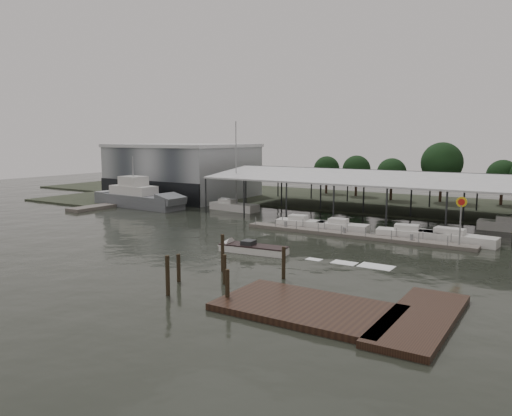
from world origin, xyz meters
The scene contains 18 objects.
ground centered at (0.00, 0.00, 0.00)m, with size 200.00×200.00×0.00m, color black.
land_strip_far centered at (0.00, 42.00, 0.10)m, with size 140.00×30.00×0.30m.
land_strip_west centered at (-40.00, 30.00, 0.10)m, with size 20.00×40.00×0.30m.
storage_warehouse centered at (-28.00, 29.94, 5.29)m, with size 24.50×20.50×10.50m.
covered_boat_shed centered at (17.00, 28.00, 6.13)m, with size 58.24×24.00×6.96m.
trawler_dock centered at (-30.00, 14.00, 0.25)m, with size 3.00×18.00×0.50m.
floating_dock centered at (15.00, 10.00, 0.20)m, with size 28.00×2.00×1.40m.
shell_fuel_sign centered at (27.00, 9.99, 3.93)m, with size 1.10×0.18×5.55m.
boardwalk_platform centered at (24.55, -15.27, 0.20)m, with size 15.00×12.00×0.50m.
grey_trawler centered at (-25.40, 15.15, 1.58)m, with size 18.50×5.54×8.84m.
white_sailboat centered at (-9.31, 20.30, 0.67)m, with size 8.76×3.42×14.51m.
speedboat_underway centered at (8.93, -3.39, 0.39)m, with size 18.79×3.99×2.00m.
moored_cruiser_0 centered at (7.14, 12.09, 0.61)m, with size 6.75×2.97×1.70m.
moored_cruiser_1 centered at (12.66, 12.36, 0.61)m, with size 6.66×2.59×1.70m.
moored_cruiser_2 centered at (21.21, 12.38, 0.61)m, with size 8.00×3.39×1.70m.
moored_cruiser_3 centered at (25.91, 12.69, 0.61)m, with size 9.34×3.12×1.70m.
mooring_pilings centered at (13.15, -14.19, 1.07)m, with size 7.16×8.82×3.90m.
horizon_tree_line centered at (23.25, 47.76, 5.83)m, with size 66.75×9.36×10.93m.
Camera 1 is at (36.39, -45.38, 11.64)m, focal length 35.00 mm.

